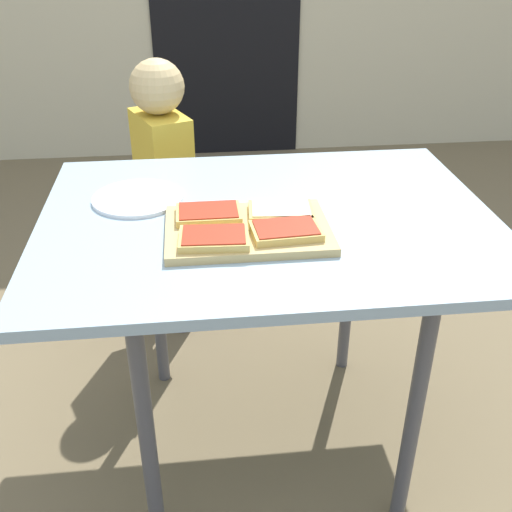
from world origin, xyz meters
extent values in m
plane|color=brown|center=(0.00, 0.00, 0.00)|extent=(16.00, 16.00, 0.00)
cube|color=#8FA8B7|center=(0.00, 0.00, 0.74)|extent=(1.10, 0.83, 0.03)
cylinder|color=#4C4C51|center=(-0.31, -0.31, 0.37)|extent=(0.04, 0.04, 0.73)
cylinder|color=#4C4C51|center=(0.31, -0.31, 0.37)|extent=(0.04, 0.04, 0.73)
cylinder|color=#4C4C51|center=(-0.31, 0.31, 0.37)|extent=(0.04, 0.04, 0.73)
cylinder|color=#4C4C51|center=(0.31, 0.31, 0.37)|extent=(0.04, 0.04, 0.73)
cube|color=tan|center=(-0.06, -0.09, 0.77)|extent=(0.37, 0.26, 0.02)
cube|color=#D6B259|center=(-0.15, -0.04, 0.78)|extent=(0.15, 0.10, 0.02)
cube|color=#AB2C18|center=(-0.15, -0.04, 0.79)|extent=(0.14, 0.09, 0.00)
cube|color=#D6B259|center=(0.02, -0.04, 0.78)|extent=(0.16, 0.12, 0.02)
cube|color=beige|center=(0.02, -0.04, 0.79)|extent=(0.14, 0.10, 0.00)
cube|color=#D6B259|center=(-0.14, -0.16, 0.78)|extent=(0.16, 0.11, 0.02)
cube|color=#AB2C18|center=(-0.14, -0.16, 0.79)|extent=(0.14, 0.10, 0.00)
cube|color=#D6B259|center=(0.02, -0.14, 0.78)|extent=(0.16, 0.11, 0.02)
cube|color=#AB2C18|center=(0.02, -0.14, 0.79)|extent=(0.14, 0.10, 0.00)
cylinder|color=white|center=(-0.32, 0.13, 0.76)|extent=(0.23, 0.23, 0.01)
cylinder|color=#3D2E46|center=(-0.30, 0.73, 0.21)|extent=(0.09, 0.09, 0.43)
cylinder|color=#3D2E46|center=(-0.25, 0.60, 0.21)|extent=(0.09, 0.09, 0.43)
cube|color=gold|center=(-0.28, 0.67, 0.62)|extent=(0.22, 0.28, 0.39)
sphere|color=tan|center=(-0.28, 0.67, 0.91)|extent=(0.18, 0.18, 0.18)
camera|label=1|loc=(-0.18, -1.31, 1.40)|focal=42.31mm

